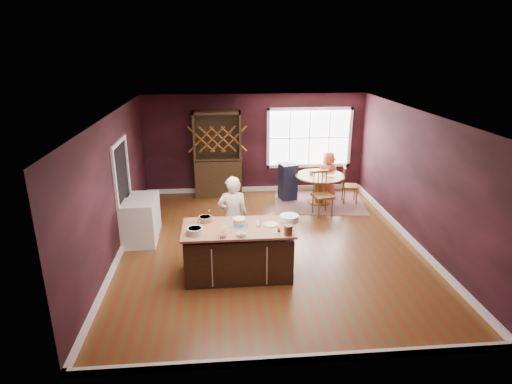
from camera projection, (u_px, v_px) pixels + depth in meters
room_shell at (270, 183)px, 8.40m from camera, size 7.00×7.00×7.00m
window at (309, 138)px, 11.74m from camera, size 2.36×0.10×1.66m
doorway at (124, 193)px, 8.82m from camera, size 0.08×1.26×2.13m
kitchen_island at (238, 252)px, 7.59m from camera, size 1.93×1.01×0.92m
dining_table at (320, 183)px, 11.03m from camera, size 1.26×1.26×0.75m
baker at (233, 217)px, 8.19m from camera, size 0.59×0.39×1.61m
layer_cake at (239, 222)px, 7.49m from camera, size 0.31×0.31×0.13m
bowl_blue at (195, 231)px, 7.15m from camera, size 0.28×0.28×0.11m
bowl_yellow at (205, 219)px, 7.66m from camera, size 0.24×0.24×0.09m
bowl_pink at (222, 235)px, 7.04m from camera, size 0.16×0.16×0.06m
bowl_olive at (241, 235)px, 7.06m from camera, size 0.15×0.15×0.06m
drinking_glass at (258, 223)px, 7.42m from camera, size 0.08×0.08×0.15m
dinner_plate at (270, 224)px, 7.52m from camera, size 0.26×0.26×0.02m
white_tub at (289, 218)px, 7.66m from camera, size 0.34×0.34×0.12m
stoneware_crock at (288, 230)px, 7.10m from camera, size 0.14×0.14×0.17m
toy_figurine at (279, 229)px, 7.23m from camera, size 0.05×0.05×0.09m
rug at (319, 202)px, 11.20m from camera, size 2.52×2.07×0.01m
chair_east at (350, 184)px, 11.07m from camera, size 0.44×0.46×0.99m
chair_south at (323, 194)px, 10.23m from camera, size 0.54×0.52×1.08m
chair_north at (324, 176)px, 11.75m from camera, size 0.58×0.57×1.03m
seated_woman at (328, 174)px, 11.47m from camera, size 0.68×0.51×1.25m
high_chair at (288, 181)px, 11.32m from camera, size 0.49×0.49×1.01m
toddler at (289, 170)px, 11.20m from camera, size 0.18×0.14×0.26m
table_plate at (331, 176)px, 10.87m from camera, size 0.21×0.21×0.02m
table_cup at (311, 172)px, 11.06m from camera, size 0.15×0.15×0.10m
hutch at (218, 154)px, 11.41m from camera, size 1.25×0.52×2.29m
washer at (140, 224)px, 8.73m from camera, size 0.64×0.62×0.92m
dryer at (145, 213)px, 9.34m from camera, size 0.59×0.57×0.86m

